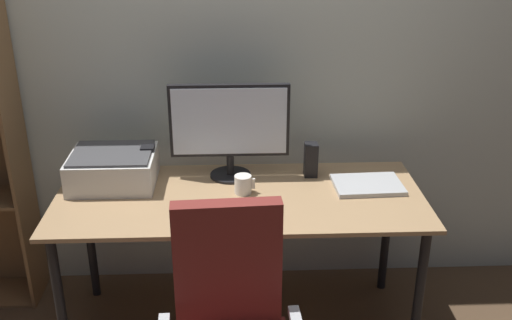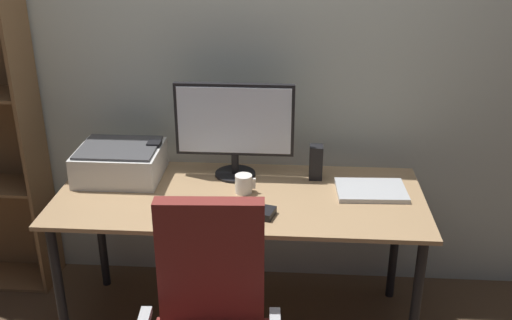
{
  "view_description": "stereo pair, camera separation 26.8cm",
  "coord_description": "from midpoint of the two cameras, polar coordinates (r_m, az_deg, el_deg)",
  "views": [
    {
      "loc": [
        -0.02,
        -2.45,
        1.99
      ],
      "look_at": [
        0.08,
        0.0,
        0.92
      ],
      "focal_mm": 41.77,
      "sensor_mm": 36.0,
      "label": 1
    },
    {
      "loc": [
        0.24,
        -2.45,
        1.99
      ],
      "look_at": [
        0.08,
        0.0,
        0.92
      ],
      "focal_mm": 41.77,
      "sensor_mm": 36.0,
      "label": 2
    }
  ],
  "objects": [
    {
      "name": "mouse",
      "position": [
        2.57,
        4.08,
        -5.19
      ],
      "size": [
        0.08,
        0.11,
        0.03
      ],
      "primitive_type": "cube",
      "rotation": [
        0.0,
        0.0,
        -0.29
      ],
      "color": "black",
      "rests_on": "desk"
    },
    {
      "name": "speaker_right",
      "position": [
        2.91,
        8.39,
        -0.27
      ],
      "size": [
        0.06,
        0.07,
        0.17
      ],
      "primitive_type": "cube",
      "color": "black",
      "rests_on": "desk"
    },
    {
      "name": "coffee_mug",
      "position": [
        2.76,
        1.6,
        -2.36
      ],
      "size": [
        0.1,
        0.08,
        0.09
      ],
      "color": "white",
      "rests_on": "desk"
    },
    {
      "name": "speaker_left",
      "position": [
        2.95,
        -7.09,
        0.15
      ],
      "size": [
        0.06,
        0.07,
        0.17
      ],
      "primitive_type": "cube",
      "color": "black",
      "rests_on": "desk"
    },
    {
      "name": "laptop",
      "position": [
        2.85,
        13.63,
        -2.91
      ],
      "size": [
        0.33,
        0.24,
        0.02
      ],
      "primitive_type": "cube",
      "rotation": [
        0.0,
        0.0,
        0.04
      ],
      "color": "#B7BABC",
      "rests_on": "desk"
    },
    {
      "name": "printer",
      "position": [
        2.94,
        -10.38,
        -0.24
      ],
      "size": [
        0.4,
        0.34,
        0.16
      ],
      "color": "silver",
      "rests_on": "desk"
    },
    {
      "name": "monitor",
      "position": [
        2.84,
        0.62,
        3.38
      ],
      "size": [
        0.57,
        0.2,
        0.47
      ],
      "color": "black",
      "rests_on": "desk"
    },
    {
      "name": "keyboard",
      "position": [
        2.58,
        -0.85,
        -5.12
      ],
      "size": [
        0.29,
        0.12,
        0.02
      ],
      "primitive_type": "cube",
      "rotation": [
        0.0,
        0.0,
        -0.03
      ],
      "color": "#B7BABC",
      "rests_on": "desk"
    },
    {
      "name": "back_wall",
      "position": [
        3.06,
        1.78,
        10.52
      ],
      "size": [
        6.4,
        0.1,
        2.6
      ],
      "primitive_type": "cube",
      "color": "beige",
      "rests_on": "ground"
    },
    {
      "name": "desk",
      "position": [
        2.79,
        1.19,
        -4.87
      ],
      "size": [
        1.7,
        0.71,
        0.74
      ],
      "color": "tan",
      "rests_on": "ground"
    },
    {
      "name": "paper_sheet",
      "position": [
        2.56,
        -3.23,
        -5.65
      ],
      "size": [
        0.24,
        0.32,
        0.0
      ],
      "primitive_type": "cube",
      "rotation": [
        0.0,
        0.0,
        0.12
      ],
      "color": "white",
      "rests_on": "desk"
    }
  ]
}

